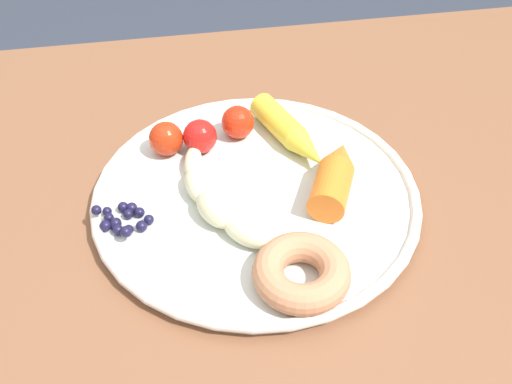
% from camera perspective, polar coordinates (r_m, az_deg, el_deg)
% --- Properties ---
extents(dining_table, '(1.09, 0.75, 0.75)m').
position_cam_1_polar(dining_table, '(0.70, -1.44, -5.74)').
color(dining_table, brown).
rests_on(dining_table, ground_plane).
extents(plate, '(0.36, 0.36, 0.02)m').
position_cam_1_polar(plate, '(0.61, 0.00, -0.20)').
color(plate, silver).
rests_on(plate, dining_table).
extents(banana, '(0.12, 0.19, 0.03)m').
position_cam_1_polar(banana, '(0.58, -3.34, -1.54)').
color(banana, beige).
rests_on(banana, plate).
extents(carrot_orange, '(0.08, 0.12, 0.04)m').
position_cam_1_polar(carrot_orange, '(0.61, 8.03, 1.72)').
color(carrot_orange, orange).
rests_on(carrot_orange, plate).
extents(carrot_yellow, '(0.08, 0.14, 0.03)m').
position_cam_1_polar(carrot_yellow, '(0.67, 3.49, 6.02)').
color(carrot_yellow, yellow).
rests_on(carrot_yellow, plate).
extents(donut, '(0.09, 0.09, 0.03)m').
position_cam_1_polar(donut, '(0.52, 4.63, -8.14)').
color(donut, tan).
rests_on(donut, plate).
extents(blueberry_pile, '(0.06, 0.06, 0.02)m').
position_cam_1_polar(blueberry_pile, '(0.59, -13.35, -2.71)').
color(blueberry_pile, '#191638').
rests_on(blueberry_pile, plate).
extents(tomato_near, '(0.04, 0.04, 0.04)m').
position_cam_1_polar(tomato_near, '(0.66, -5.71, 5.65)').
color(tomato_near, red).
rests_on(tomato_near, plate).
extents(tomato_mid, '(0.04, 0.04, 0.04)m').
position_cam_1_polar(tomato_mid, '(0.66, -9.12, 5.37)').
color(tomato_mid, red).
rests_on(tomato_mid, plate).
extents(tomato_far, '(0.04, 0.04, 0.04)m').
position_cam_1_polar(tomato_far, '(0.68, -1.87, 7.10)').
color(tomato_far, red).
rests_on(tomato_far, plate).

